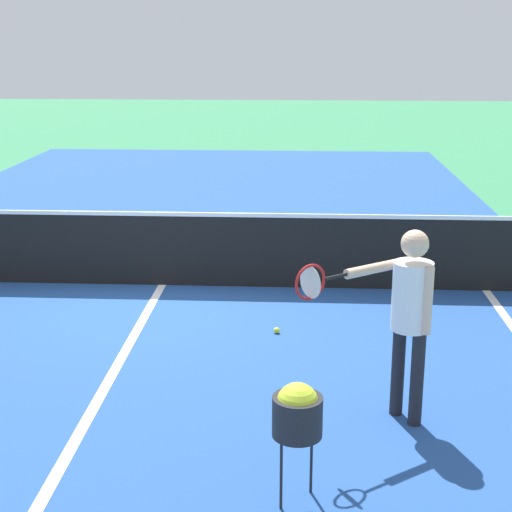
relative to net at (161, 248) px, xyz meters
name	(u,v)px	position (x,y,z in m)	size (l,w,h in m)	color
ground_plane	(162,285)	(0.00, 0.00, -0.49)	(60.00, 60.00, 0.00)	#337F51
court_surface_inbounds	(162,285)	(0.00, 0.00, -0.49)	(10.62, 24.40, 0.00)	#234C93
line_center_service	(100,396)	(0.00, -3.20, -0.49)	(0.10, 6.40, 0.01)	white
net	(161,248)	(0.00, 0.00, 0.00)	(9.99, 0.09, 1.07)	#33383D
player_near	(408,305)	(2.62, -3.48, 0.52)	(1.10, 0.67, 1.63)	black
ball_hopper	(297,411)	(1.75, -4.70, 0.18)	(0.34, 0.34, 0.87)	black
tennis_ball_near_net	(277,330)	(1.52, -1.60, -0.46)	(0.07, 0.07, 0.07)	#CCE033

